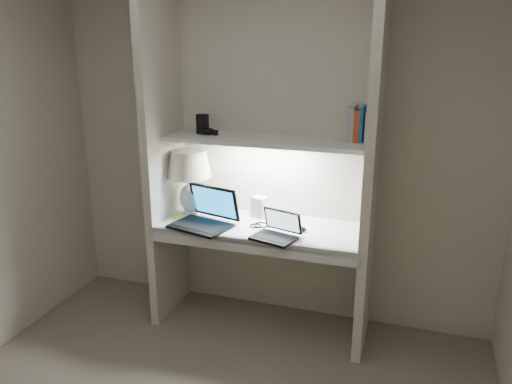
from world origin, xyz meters
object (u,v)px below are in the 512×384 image
at_px(laptop_main, 206,217).
at_px(book_row, 365,125).
at_px(table_lamp, 189,171).
at_px(laptop_netbook, 277,232).
at_px(speaker, 259,207).

xyz_separation_m(laptop_main, book_row, (1.02, 0.31, 0.65)).
relative_size(table_lamp, book_row, 2.05).
relative_size(laptop_netbook, book_row, 1.40).
bearing_deg(laptop_netbook, table_lamp, 175.93).
bearing_deg(speaker, laptop_main, -114.81).
bearing_deg(book_row, laptop_netbook, -141.12).
bearing_deg(book_row, laptop_main, -162.87).
height_order(laptop_netbook, speaker, laptop_netbook).
distance_m(laptop_main, book_row, 1.25).
height_order(table_lamp, book_row, book_row).
distance_m(laptop_main, laptop_netbook, 0.54).
height_order(laptop_main, speaker, laptop_main).
distance_m(laptop_netbook, speaker, 0.41).
bearing_deg(table_lamp, speaker, 8.53).
bearing_deg(speaker, laptop_netbook, -31.80).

